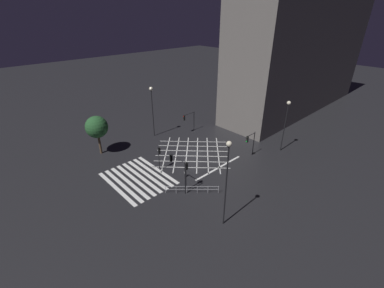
% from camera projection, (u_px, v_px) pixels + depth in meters
% --- Properties ---
extents(ground_plane, '(200.00, 200.00, 0.00)m').
position_uv_depth(ground_plane, '(192.00, 153.00, 39.90)').
color(ground_plane, black).
extents(road_markings, '(13.74, 20.08, 0.01)m').
position_uv_depth(road_markings, '(161.00, 169.00, 35.99)').
color(road_markings, silver).
rests_on(road_markings, ground_plane).
extents(office_building, '(10.06, 41.36, 22.80)m').
position_uv_depth(office_building, '(302.00, 55.00, 53.81)').
color(office_building, slate).
rests_on(office_building, ground_plane).
extents(traffic_light_se_main, '(2.81, 0.36, 4.52)m').
position_uv_depth(traffic_light_se_main, '(177.00, 166.00, 30.51)').
color(traffic_light_se_main, black).
rests_on(traffic_light_se_main, ground_plane).
extents(traffic_light_median_south, '(0.36, 0.39, 3.51)m').
position_uv_depth(traffic_light_median_south, '(159.00, 154.00, 34.70)').
color(traffic_light_median_south, black).
rests_on(traffic_light_median_south, ground_plane).
extents(traffic_light_nw_cross, '(0.36, 2.67, 3.67)m').
position_uv_depth(traffic_light_nw_cross, '(188.00, 118.00, 45.65)').
color(traffic_light_nw_cross, black).
rests_on(traffic_light_nw_cross, ground_plane).
extents(traffic_light_se_cross, '(0.36, 0.39, 3.98)m').
position_uv_depth(traffic_light_se_cross, '(186.00, 171.00, 30.45)').
color(traffic_light_se_cross, black).
rests_on(traffic_light_se_cross, ground_plane).
extents(traffic_light_ne_cross, '(0.36, 2.11, 3.81)m').
position_uv_depth(traffic_light_ne_cross, '(250.00, 140.00, 37.71)').
color(traffic_light_ne_cross, black).
rests_on(traffic_light_ne_cross, ground_plane).
extents(street_lamp_east, '(0.63, 0.63, 8.77)m').
position_uv_depth(street_lamp_east, '(152.00, 99.00, 42.49)').
color(street_lamp_east, black).
rests_on(street_lamp_east, ground_plane).
extents(street_lamp_west, '(0.58, 0.58, 8.12)m').
position_uv_depth(street_lamp_west, '(287.00, 114.00, 38.01)').
color(street_lamp_west, black).
rests_on(street_lamp_west, ground_plane).
extents(street_lamp_far, '(0.52, 0.52, 9.62)m').
position_uv_depth(street_lamp_far, '(227.00, 169.00, 23.67)').
color(street_lamp_far, black).
rests_on(street_lamp_far, ground_plane).
extents(street_tree_near, '(3.30, 3.30, 6.09)m').
position_uv_depth(street_tree_near, '(97.00, 127.00, 37.98)').
color(street_tree_near, brown).
rests_on(street_tree_near, ground_plane).
extents(pedestrian_railing, '(4.42, 4.73, 1.05)m').
position_uv_depth(pedestrian_railing, '(192.00, 189.00, 30.87)').
color(pedestrian_railing, '#B7B7BC').
rests_on(pedestrian_railing, ground_plane).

